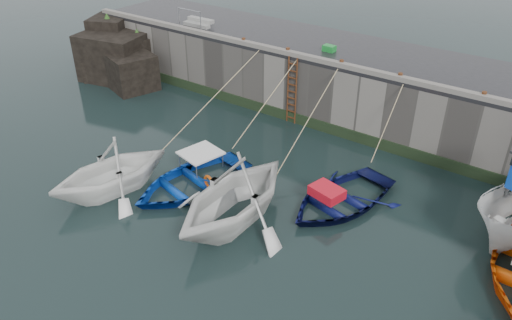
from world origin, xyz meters
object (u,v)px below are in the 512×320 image
Objects in this scene: ladder at (292,91)px; bollard_d at (400,76)px; boat_near_blue at (192,187)px; fish_crate at (329,48)px; boat_near_navy at (340,203)px; bollard_b at (288,51)px; boat_near_white at (114,190)px; boat_near_blacktrim at (235,221)px; bollard_e at (484,95)px; bollard_c at (341,63)px; bollard_a at (244,41)px.

ladder is 11.43× the size of bollard_d.
fish_crate is (0.94, 8.59, 3.30)m from boat_near_blue.
bollard_d reaches higher than fish_crate.
fish_crate is (0.83, 1.76, 1.70)m from ladder.
bollard_b is at bearing 152.07° from boat_near_navy.
fish_crate reaches higher than boat_near_white.
ladder is at bearing 108.51° from boat_near_blacktrim.
ladder is 5.11m from bollard_d.
ladder is 5.74× the size of fish_crate.
boat_near_blue is at bearing 164.96° from boat_near_blacktrim.
bollard_d is 3.20m from bollard_e.
bollard_b is at bearing -130.36° from fish_crate.
bollard_d is at bearing 105.51° from boat_near_navy.
ladder is at bearing 101.99° from boat_near_blue.
bollard_c is (4.50, 9.09, 3.30)m from boat_near_white.
fish_crate is 1.99× the size of bollard_a.
bollard_b reaches higher than ladder.
bollard_e reaches higher than boat_near_navy.
ladder is 3.47m from bollard_a.
bollard_b is 8.50m from bollard_e.
boat_near_navy is at bearing 51.21° from boat_near_blacktrim.
boat_near_blacktrim is 3.93m from boat_near_navy.
boat_near_white is at bearing -116.35° from bollard_c.
fish_crate is 7.31m from bollard_e.
fish_crate is at bearing 133.87° from bollard_c.
ladder is 0.68× the size of boat_near_navy.
bollard_d is 1.00× the size of bollard_e.
bollard_b and bollard_c have the same top height.
bollard_c is at bearing 180.00° from bollard_e.
bollard_a is 11.00m from bollard_e.
bollard_e is (8.10, 7.17, 3.30)m from boat_near_blue.
boat_near_navy is 6.47m from bollard_c.
boat_near_navy is 6.58m from bollard_e.
bollard_a is 1.00× the size of bollard_d.
boat_near_blue is 17.41× the size of bollard_e.
boat_near_white is at bearing -165.79° from boat_near_blacktrim.
boat_near_blue is at bearing -107.80° from bollard_c.
bollard_c is (2.20, 0.34, 1.71)m from ladder.
fish_crate reaches higher than boat_near_blue.
bollard_b is (-0.50, 0.34, 1.71)m from ladder.
boat_near_navy is 8.40× the size of fish_crate.
boat_near_blue is 1.04× the size of boat_near_navy.
boat_near_white reaches higher than boat_near_blue.
bollard_b is at bearing 180.00° from bollard_e.
boat_near_blue is 0.92× the size of boat_near_blacktrim.
boat_near_white is at bearing -136.20° from boat_near_navy.
boat_near_blue is 9.29m from bollard_d.
fish_crate is 4.09m from bollard_a.
bollard_a is 5.20m from bollard_c.
bollard_d and bollard_e have the same top height.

